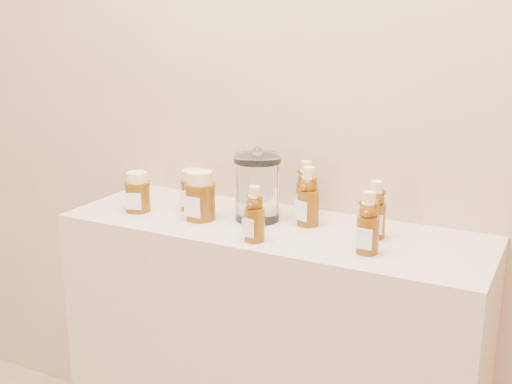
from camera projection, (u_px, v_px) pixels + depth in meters
The scene contains 11 objects.
wall_back at pixel (303, 57), 1.84m from camera, with size 3.50×0.02×2.70m, color tan.
display_table at pixel (271, 369), 1.91m from camera, with size 1.20×0.40×0.90m, color #CAAF94.
bear_bottle_back_left at pixel (306, 185), 1.85m from camera, with size 0.06×0.06×0.18m, color #5E2F07, non-canonical shape.
bear_bottle_back_mid at pixel (309, 193), 1.76m from camera, with size 0.06×0.06×0.19m, color #5E2F07, non-canonical shape.
bear_bottle_back_right at pixel (376, 206), 1.67m from camera, with size 0.06×0.06×0.17m, color #5E2F07, non-canonical shape.
bear_bottle_front_left at pixel (254, 210), 1.64m from camera, with size 0.06×0.06×0.17m, color #5E2F07, non-canonical shape.
bear_bottle_front_right at pixel (368, 219), 1.56m from camera, with size 0.06×0.06×0.18m, color #5E2F07, non-canonical shape.
honey_jar_left at pixel (138, 192), 1.90m from camera, with size 0.08×0.08×0.12m, color #5E2F07, non-canonical shape.
honey_jar_back at pixel (193, 190), 1.92m from camera, with size 0.08×0.08×0.12m, color #5E2F07, non-canonical shape.
honey_jar_front at pixel (200, 196), 1.82m from camera, with size 0.09×0.09×0.14m, color #5E2F07, non-canonical shape.
glass_canister at pixel (257, 185), 1.81m from camera, with size 0.13×0.13×0.21m, color white, non-canonical shape.
Camera 1 is at (0.73, 0.02, 1.47)m, focal length 45.00 mm.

